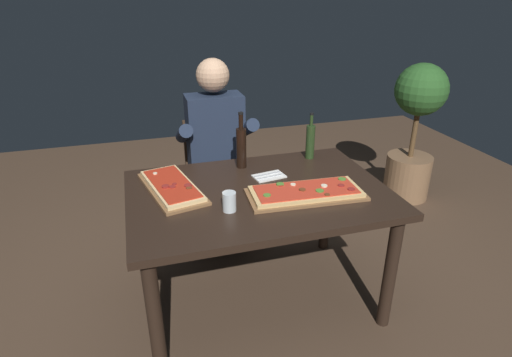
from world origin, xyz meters
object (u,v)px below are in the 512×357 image
object	(u,v)px
potted_plant_corner	(415,129)
wine_bottle_dark	(310,141)
oil_bottle_amber	(241,146)
pizza_rectangular_front	(306,193)
tumbler_near_camera	(229,203)
dining_table	(259,206)
diner_chair	(215,173)
seated_diner	(217,146)
pizza_rectangular_left	(172,187)

from	to	relation	value
potted_plant_corner	wine_bottle_dark	bearing A→B (deg)	-154.54
oil_bottle_amber	potted_plant_corner	size ratio (longest dim) A/B	0.29
pizza_rectangular_front	tumbler_near_camera	distance (m)	0.43
dining_table	wine_bottle_dark	xyz separation A→B (m)	(0.45, 0.36, 0.21)
wine_bottle_dark	oil_bottle_amber	bearing A→B (deg)	-177.61
wine_bottle_dark	potted_plant_corner	distance (m)	1.38
dining_table	diner_chair	xyz separation A→B (m)	(-0.08, 0.86, -0.16)
pizza_rectangular_front	potted_plant_corner	world-z (taller)	potted_plant_corner
dining_table	potted_plant_corner	size ratio (longest dim) A/B	1.18
seated_diner	tumbler_near_camera	bearing A→B (deg)	-97.77
wine_bottle_dark	seated_diner	size ratio (longest dim) A/B	0.22
potted_plant_corner	pizza_rectangular_left	bearing A→B (deg)	-159.28
seated_diner	potted_plant_corner	distance (m)	1.78
pizza_rectangular_front	seated_diner	world-z (taller)	seated_diner
dining_table	potted_plant_corner	distance (m)	1.93
wine_bottle_dark	dining_table	bearing A→B (deg)	-141.34
dining_table	pizza_rectangular_front	bearing A→B (deg)	-30.99
potted_plant_corner	diner_chair	bearing A→B (deg)	-177.01
tumbler_near_camera	seated_diner	size ratio (longest dim) A/B	0.07
dining_table	oil_bottle_amber	xyz separation A→B (m)	(-0.01, 0.34, 0.23)
pizza_rectangular_front	wine_bottle_dark	xyz separation A→B (m)	(0.23, 0.49, 0.10)
oil_bottle_amber	tumbler_near_camera	distance (m)	0.56
pizza_rectangular_left	tumbler_near_camera	distance (m)	0.40
diner_chair	pizza_rectangular_front	bearing A→B (deg)	-73.15
pizza_rectangular_front	oil_bottle_amber	xyz separation A→B (m)	(-0.23, 0.48, 0.12)
pizza_rectangular_left	oil_bottle_amber	size ratio (longest dim) A/B	1.66
tumbler_near_camera	diner_chair	xyz separation A→B (m)	(0.12, 1.03, -0.30)
pizza_rectangular_front	seated_diner	xyz separation A→B (m)	(-0.30, 0.87, -0.02)
pizza_rectangular_left	potted_plant_corner	world-z (taller)	potted_plant_corner
pizza_rectangular_left	wine_bottle_dark	distance (m)	0.93
tumbler_near_camera	pizza_rectangular_left	bearing A→B (deg)	128.37
pizza_rectangular_left	diner_chair	world-z (taller)	diner_chair
oil_bottle_amber	potted_plant_corner	world-z (taller)	potted_plant_corner
pizza_rectangular_left	oil_bottle_amber	bearing A→B (deg)	24.42
tumbler_near_camera	potted_plant_corner	distance (m)	2.20
wine_bottle_dark	tumbler_near_camera	distance (m)	0.85
oil_bottle_amber	wine_bottle_dark	bearing A→B (deg)	2.39
dining_table	tumbler_near_camera	bearing A→B (deg)	-139.72
pizza_rectangular_front	wine_bottle_dark	world-z (taller)	wine_bottle_dark
pizza_rectangular_left	diner_chair	bearing A→B (deg)	62.54
pizza_rectangular_front	wine_bottle_dark	bearing A→B (deg)	64.88
wine_bottle_dark	seated_diner	world-z (taller)	seated_diner
seated_diner	wine_bottle_dark	bearing A→B (deg)	-35.14
dining_table	tumbler_near_camera	size ratio (longest dim) A/B	14.10
pizza_rectangular_front	wine_bottle_dark	size ratio (longest dim) A/B	2.12
tumbler_near_camera	diner_chair	distance (m)	1.08
pizza_rectangular_front	diner_chair	xyz separation A→B (m)	(-0.30, 0.99, -0.27)
pizza_rectangular_left	tumbler_near_camera	xyz separation A→B (m)	(0.25, -0.31, 0.02)
seated_diner	oil_bottle_amber	bearing A→B (deg)	-79.48
wine_bottle_dark	oil_bottle_amber	xyz separation A→B (m)	(-0.46, -0.02, 0.02)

